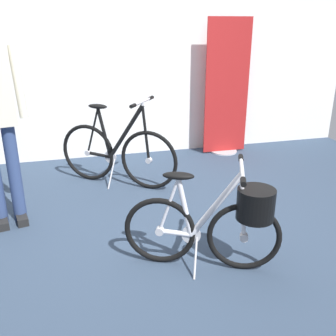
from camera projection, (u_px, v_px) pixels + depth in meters
name	position (u px, v px, depth m)	size (l,w,h in m)	color
ground_plane	(167.00, 237.00, 3.19)	(6.40, 6.40, 0.00)	#2D3D51
back_wall	(120.00, 49.00, 4.78)	(6.40, 0.10, 2.74)	white
floor_banner_stand	(227.00, 95.00, 5.03)	(0.60, 0.36, 1.75)	#B7B7BC
folding_bike_foreground	(220.00, 220.00, 2.67)	(1.05, 0.59, 0.80)	black
display_bike_left	(117.00, 153.00, 4.12)	(1.15, 0.83, 0.96)	black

